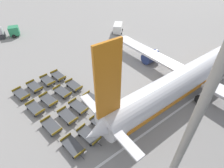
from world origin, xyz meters
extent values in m
plane|color=gray|center=(0.00, 0.00, 0.00)|extent=(500.00, 500.00, 0.00)
cylinder|color=white|center=(16.95, -2.93, 3.08)|extent=(8.54, 38.96, 3.84)
cone|color=white|center=(14.59, -22.18, 3.08)|extent=(4.18, 5.01, 3.64)
cube|color=orange|center=(14.68, -21.46, 9.09)|extent=(0.63, 2.89, 8.17)
cube|color=white|center=(14.65, -21.64, 3.66)|extent=(10.64, 2.35, 0.24)
cube|color=white|center=(16.77, -4.47, 2.22)|extent=(37.87, 7.27, 0.44)
cylinder|color=navy|center=(7.03, -2.87, 1.21)|extent=(2.69, 3.50, 2.31)
cube|color=orange|center=(16.95, -2.93, 2.41)|extent=(8.14, 35.12, 0.69)
cylinder|color=#56565B|center=(19.28, -7.12, 1.40)|extent=(0.24, 0.24, 1.44)
sphere|color=black|center=(19.28, -7.12, 0.68)|extent=(1.37, 1.37, 1.37)
cylinder|color=#56565B|center=(13.68, -6.43, 1.40)|extent=(0.24, 0.24, 1.44)
sphere|color=black|center=(13.68, -6.43, 0.68)|extent=(1.37, 1.37, 1.37)
cube|color=#2D8C5B|center=(-25.51, -17.83, 1.44)|extent=(3.17, 3.12, 2.07)
sphere|color=black|center=(-24.54, -18.56, 0.45)|extent=(0.90, 0.90, 0.90)
sphere|color=black|center=(-26.72, -17.70, 0.45)|extent=(0.90, 0.90, 0.90)
cube|color=white|center=(-8.52, 3.44, 1.29)|extent=(4.40, 4.76, 2.05)
cube|color=#1E232D|center=(-7.19, 1.76, 1.65)|extent=(1.48, 1.20, 0.72)
sphere|color=black|center=(-8.44, 1.69, 0.30)|extent=(0.60, 0.60, 0.60)
sphere|color=black|center=(-6.84, 2.96, 0.30)|extent=(0.60, 0.60, 0.60)
sphere|color=black|center=(-10.20, 3.91, 0.30)|extent=(0.60, 0.60, 0.60)
sphere|color=black|center=(-8.61, 5.18, 0.30)|extent=(0.60, 0.60, 0.60)
cube|color=#424449|center=(-0.79, -26.04, 0.55)|extent=(3.17, 1.81, 0.10)
cube|color=olive|center=(0.67, -25.88, 0.76)|extent=(0.24, 1.49, 0.32)
cube|color=olive|center=(-2.26, -26.20, 0.76)|extent=(0.24, 1.49, 0.32)
cube|color=#333338|center=(1.06, -25.83, 0.43)|extent=(0.70, 0.14, 0.06)
sphere|color=black|center=(0.33, -26.55, 0.18)|extent=(0.36, 0.36, 0.36)
sphere|color=black|center=(0.19, -25.29, 0.18)|extent=(0.36, 0.36, 0.36)
sphere|color=black|center=(-1.78, -26.78, 0.18)|extent=(0.36, 0.36, 0.36)
sphere|color=black|center=(-1.92, -25.52, 0.18)|extent=(0.36, 0.36, 0.36)
cube|color=#424449|center=(3.68, -25.82, 0.55)|extent=(3.14, 1.73, 0.10)
cube|color=olive|center=(5.15, -25.70, 0.76)|extent=(0.20, 1.50, 0.32)
cube|color=olive|center=(2.21, -25.93, 0.76)|extent=(0.20, 1.50, 0.32)
cube|color=#333338|center=(5.54, -25.67, 0.43)|extent=(0.70, 0.12, 0.06)
sphere|color=black|center=(4.79, -26.36, 0.18)|extent=(0.36, 0.36, 0.36)
sphere|color=black|center=(4.68, -25.10, 0.18)|extent=(0.36, 0.36, 0.36)
sphere|color=black|center=(2.67, -26.53, 0.18)|extent=(0.36, 0.36, 0.36)
sphere|color=black|center=(2.57, -25.27, 0.18)|extent=(0.36, 0.36, 0.36)
cube|color=#424449|center=(8.20, -25.70, 0.55)|extent=(3.08, 1.60, 0.10)
cube|color=olive|center=(9.67, -25.65, 0.76)|extent=(0.13, 1.50, 0.32)
cube|color=olive|center=(6.72, -25.75, 0.76)|extent=(0.13, 1.50, 0.32)
cube|color=#333338|center=(10.06, -25.64, 0.43)|extent=(0.70, 0.08, 0.06)
sphere|color=black|center=(9.28, -26.30, 0.18)|extent=(0.36, 0.36, 0.36)
sphere|color=black|center=(9.23, -25.03, 0.18)|extent=(0.36, 0.36, 0.36)
sphere|color=black|center=(7.16, -26.37, 0.18)|extent=(0.36, 0.36, 0.36)
sphere|color=black|center=(7.12, -25.11, 0.18)|extent=(0.36, 0.36, 0.36)
cube|color=#424449|center=(12.55, -25.32, 0.55)|extent=(3.04, 1.52, 0.10)
cube|color=olive|center=(14.02, -25.30, 0.76)|extent=(0.09, 1.49, 0.32)
cube|color=olive|center=(11.08, -25.33, 0.76)|extent=(0.09, 1.49, 0.32)
cube|color=#333338|center=(14.41, -25.30, 0.43)|extent=(0.70, 0.07, 0.06)
sphere|color=black|center=(13.61, -25.94, 0.18)|extent=(0.36, 0.36, 0.36)
sphere|color=black|center=(13.60, -24.67, 0.18)|extent=(0.36, 0.36, 0.36)
sphere|color=black|center=(11.49, -25.96, 0.18)|extent=(0.36, 0.36, 0.36)
sphere|color=black|center=(11.48, -24.69, 0.18)|extent=(0.36, 0.36, 0.36)
cube|color=#424449|center=(-1.11, -23.71, 0.55)|extent=(3.11, 1.67, 0.10)
cube|color=olive|center=(0.36, -23.62, 0.76)|extent=(0.17, 1.50, 0.32)
cube|color=olive|center=(-2.59, -23.80, 0.76)|extent=(0.17, 1.50, 0.32)
cube|color=#333338|center=(0.75, -23.60, 0.43)|extent=(0.70, 0.10, 0.06)
sphere|color=black|center=(-0.02, -24.28, 0.18)|extent=(0.36, 0.36, 0.36)
sphere|color=black|center=(-0.09, -23.01, 0.18)|extent=(0.36, 0.36, 0.36)
sphere|color=black|center=(-2.13, -24.41, 0.18)|extent=(0.36, 0.36, 0.36)
sphere|color=black|center=(-2.21, -23.14, 0.18)|extent=(0.36, 0.36, 0.36)
cube|color=#424449|center=(3.43, -23.58, 0.55)|extent=(3.12, 1.69, 0.10)
cube|color=olive|center=(4.90, -23.48, 0.76)|extent=(0.18, 1.50, 0.32)
cube|color=olive|center=(1.96, -23.68, 0.76)|extent=(0.18, 1.50, 0.32)
cube|color=#333338|center=(5.29, -23.46, 0.43)|extent=(0.70, 0.11, 0.06)
sphere|color=black|center=(4.53, -24.14, 0.18)|extent=(0.36, 0.36, 0.36)
sphere|color=black|center=(4.45, -22.88, 0.18)|extent=(0.36, 0.36, 0.36)
sphere|color=black|center=(2.42, -24.28, 0.18)|extent=(0.36, 0.36, 0.36)
sphere|color=black|center=(2.33, -23.02, 0.18)|extent=(0.36, 0.36, 0.36)
cube|color=#424449|center=(8.16, -23.23, 0.55)|extent=(3.07, 1.58, 0.10)
cube|color=olive|center=(9.63, -23.19, 0.76)|extent=(0.12, 1.50, 0.32)
cube|color=olive|center=(6.68, -23.28, 0.76)|extent=(0.12, 1.50, 0.32)
cube|color=#333338|center=(10.02, -23.18, 0.43)|extent=(0.70, 0.08, 0.06)
sphere|color=black|center=(9.23, -23.83, 0.18)|extent=(0.36, 0.36, 0.36)
sphere|color=black|center=(9.20, -22.57, 0.18)|extent=(0.36, 0.36, 0.36)
sphere|color=black|center=(7.12, -23.90, 0.18)|extent=(0.36, 0.36, 0.36)
sphere|color=black|center=(7.08, -22.63, 0.18)|extent=(0.36, 0.36, 0.36)
cube|color=#424449|center=(12.62, -23.02, 0.55)|extent=(3.13, 1.72, 0.10)
cube|color=olive|center=(14.09, -22.91, 0.76)|extent=(0.19, 1.50, 0.32)
cube|color=olive|center=(11.15, -23.14, 0.76)|extent=(0.19, 1.50, 0.32)
cube|color=#333338|center=(14.48, -22.88, 0.43)|extent=(0.70, 0.11, 0.06)
sphere|color=black|center=(13.72, -23.57, 0.18)|extent=(0.36, 0.36, 0.36)
sphere|color=black|center=(13.63, -22.31, 0.18)|extent=(0.36, 0.36, 0.36)
sphere|color=black|center=(11.61, -23.74, 0.18)|extent=(0.36, 0.36, 0.36)
sphere|color=black|center=(11.51, -22.47, 0.18)|extent=(0.36, 0.36, 0.36)
cube|color=#424449|center=(-1.15, -21.35, 0.55)|extent=(3.03, 1.50, 0.10)
cube|color=olive|center=(0.33, -21.35, 0.76)|extent=(0.08, 1.49, 0.32)
cube|color=olive|center=(-2.62, -21.35, 0.76)|extent=(0.08, 1.49, 0.32)
cube|color=#333338|center=(0.72, -21.35, 0.43)|extent=(0.70, 0.06, 0.06)
sphere|color=black|center=(-0.09, -21.98, 0.18)|extent=(0.36, 0.36, 0.36)
sphere|color=black|center=(-0.09, -20.71, 0.18)|extent=(0.36, 0.36, 0.36)
sphere|color=black|center=(-2.21, -21.99, 0.18)|extent=(0.36, 0.36, 0.36)
sphere|color=black|center=(-2.21, -20.72, 0.18)|extent=(0.36, 0.36, 0.36)
cube|color=#424449|center=(3.27, -21.09, 0.55)|extent=(3.17, 1.80, 0.10)
cube|color=olive|center=(4.74, -20.94, 0.76)|extent=(0.23, 1.49, 0.32)
cube|color=olive|center=(1.81, -21.24, 0.76)|extent=(0.23, 1.49, 0.32)
cube|color=#333338|center=(5.13, -20.90, 0.43)|extent=(0.70, 0.13, 0.06)
sphere|color=black|center=(4.39, -21.61, 0.18)|extent=(0.36, 0.36, 0.36)
sphere|color=black|center=(4.26, -20.35, 0.18)|extent=(0.36, 0.36, 0.36)
sphere|color=black|center=(2.28, -21.83, 0.18)|extent=(0.36, 0.36, 0.36)
sphere|color=black|center=(2.15, -20.57, 0.18)|extent=(0.36, 0.36, 0.36)
cube|color=#424449|center=(7.76, -21.10, 0.55)|extent=(3.12, 1.68, 0.10)
cube|color=olive|center=(9.23, -21.01, 0.76)|extent=(0.17, 1.50, 0.32)
cube|color=olive|center=(6.29, -21.20, 0.76)|extent=(0.17, 1.50, 0.32)
cube|color=#333338|center=(9.62, -20.99, 0.43)|extent=(0.70, 0.10, 0.06)
sphere|color=black|center=(8.85, -21.67, 0.18)|extent=(0.36, 0.36, 0.36)
sphere|color=black|center=(8.78, -20.40, 0.18)|extent=(0.36, 0.36, 0.36)
sphere|color=black|center=(6.74, -21.80, 0.18)|extent=(0.36, 0.36, 0.36)
sphere|color=black|center=(6.66, -20.54, 0.18)|extent=(0.36, 0.36, 0.36)
cube|color=#424449|center=(12.35, -20.79, 0.55)|extent=(3.04, 1.52, 0.10)
cube|color=olive|center=(13.82, -20.78, 0.76)|extent=(0.09, 1.49, 0.32)
cube|color=olive|center=(10.87, -20.80, 0.76)|extent=(0.09, 1.49, 0.32)
cube|color=#333338|center=(14.21, -20.77, 0.43)|extent=(0.70, 0.07, 0.06)
sphere|color=black|center=(13.41, -21.42, 0.18)|extent=(0.36, 0.36, 0.36)
sphere|color=black|center=(13.40, -20.15, 0.18)|extent=(0.36, 0.36, 0.36)
sphere|color=black|center=(11.29, -21.43, 0.18)|extent=(0.36, 0.36, 0.36)
sphere|color=black|center=(11.28, -20.16, 0.18)|extent=(0.36, 0.36, 0.36)
cube|color=#424449|center=(-1.10, -19.29, 0.55)|extent=(3.04, 1.52, 0.10)
cube|color=olive|center=(0.38, -19.28, 0.76)|extent=(0.09, 1.49, 0.32)
cube|color=olive|center=(-2.57, -19.30, 0.76)|extent=(0.09, 1.49, 0.32)
cube|color=#333338|center=(0.77, -19.27, 0.43)|extent=(0.70, 0.07, 0.06)
sphere|color=black|center=(-0.03, -19.91, 0.18)|extent=(0.36, 0.36, 0.36)
sphere|color=black|center=(-0.04, -18.64, 0.18)|extent=(0.36, 0.36, 0.36)
sphere|color=black|center=(-2.15, -19.93, 0.18)|extent=(0.36, 0.36, 0.36)
sphere|color=black|center=(-2.16, -18.66, 0.18)|extent=(0.36, 0.36, 0.36)
cube|color=#424449|center=(3.16, -18.82, 0.55)|extent=(3.06, 1.55, 0.10)
cube|color=olive|center=(4.63, -18.79, 0.76)|extent=(0.11, 1.49, 0.32)
cube|color=olive|center=(1.68, -18.85, 0.76)|extent=(0.11, 1.49, 0.32)
cube|color=#333338|center=(5.02, -18.78, 0.43)|extent=(0.70, 0.07, 0.06)
sphere|color=black|center=(4.23, -19.43, 0.18)|extent=(0.36, 0.36, 0.36)
sphere|color=black|center=(4.21, -18.16, 0.18)|extent=(0.36, 0.36, 0.36)
sphere|color=black|center=(2.11, -19.48, 0.18)|extent=(0.36, 0.36, 0.36)
sphere|color=black|center=(2.09, -18.21, 0.18)|extent=(0.36, 0.36, 0.36)
cube|color=#424449|center=(7.88, -18.57, 0.55)|extent=(3.15, 1.76, 0.10)
cube|color=olive|center=(9.35, -18.44, 0.76)|extent=(0.21, 1.49, 0.32)
cube|color=olive|center=(6.42, -18.70, 0.76)|extent=(0.21, 1.49, 0.32)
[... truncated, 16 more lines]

